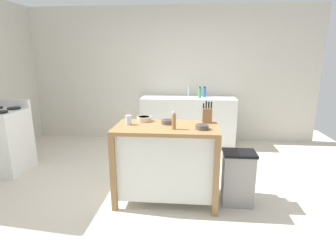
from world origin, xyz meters
The scene contains 15 objects.
ground_plane centered at (0.00, 0.00, 0.00)m, with size 6.69×6.69×0.00m, color beige.
wall_back centered at (0.00, 2.44, 1.30)m, with size 5.69×0.10×2.60m, color beige.
kitchen_island centered at (0.15, -0.08, 0.51)m, with size 1.16×0.62×0.90m.
knife_block centered at (0.61, 0.13, 1.00)m, with size 0.11×0.09×0.25m.
bowl_ceramic_wide centered at (-0.13, 0.13, 0.93)m, with size 0.17×0.17×0.06m.
bowl_ceramic_small centered at (0.54, -0.18, 0.93)m, with size 0.14×0.14×0.05m.
bowl_stoneware_deep centered at (0.15, 0.02, 0.93)m, with size 0.14×0.14×0.05m.
drinking_cup centered at (-0.28, -0.05, 0.96)m, with size 0.07×0.07×0.11m.
pepper_grinder centered at (0.24, -0.20, 0.99)m, with size 0.04×0.04×0.19m.
trash_bin centered at (0.97, -0.09, 0.32)m, with size 0.36×0.28×0.63m.
sink_counter centered at (0.36, 2.09, 0.46)m, with size 1.76×0.60×0.91m.
sink_faucet centered at (0.36, 2.23, 1.02)m, with size 0.02×0.02×0.22m.
bottle_spray_cleaner centered at (0.57, 2.04, 1.01)m, with size 0.05×0.05×0.21m.
bottle_hand_soap centered at (0.66, 2.17, 1.01)m, with size 0.06×0.06×0.20m.
stove centered at (-2.29, 0.53, 0.47)m, with size 0.60×0.60×1.03m.
Camera 1 is at (0.43, -2.95, 1.65)m, focal length 28.61 mm.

